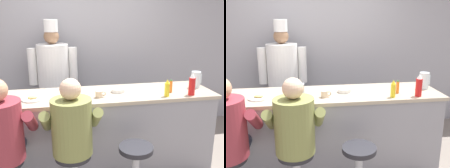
{
  "view_description": "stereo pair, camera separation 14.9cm",
  "coord_description": "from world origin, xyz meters",
  "views": [
    {
      "loc": [
        -0.41,
        -2.59,
        1.93
      ],
      "look_at": [
        0.16,
        0.32,
        1.11
      ],
      "focal_mm": 42.0,
      "sensor_mm": 36.0,
      "label": 1
    },
    {
      "loc": [
        -0.26,
        -2.62,
        1.93
      ],
      "look_at": [
        0.16,
        0.32,
        1.11
      ],
      "focal_mm": 42.0,
      "sensor_mm": 36.0,
      "label": 2
    }
  ],
  "objects": [
    {
      "name": "ketchup_bottle_red",
      "position": [
        1.07,
        0.1,
        1.12
      ],
      "size": [
        0.07,
        0.07,
        0.27
      ],
      "color": "red",
      "rests_on": "diner_counter"
    },
    {
      "name": "coffee_mug_tan",
      "position": [
        -0.0,
        0.22,
        1.03
      ],
      "size": [
        0.12,
        0.08,
        0.08
      ],
      "color": "beige",
      "rests_on": "diner_counter"
    },
    {
      "name": "water_pitcher_clear",
      "position": [
        1.27,
        0.39,
        1.1
      ],
      "size": [
        0.14,
        0.12,
        0.21
      ],
      "color": "silver",
      "rests_on": "diner_counter"
    },
    {
      "name": "cook_in_whites_near",
      "position": [
        -0.53,
        1.33,
        1.01
      ],
      "size": [
        0.72,
        0.46,
        1.83
      ],
      "color": "#232328",
      "rests_on": "ground_plane"
    },
    {
      "name": "napkin_dispenser_chrome",
      "position": [
        -0.29,
        0.35,
        1.06
      ],
      "size": [
        0.12,
        0.07,
        0.13
      ],
      "color": "silver",
      "rests_on": "diner_counter"
    },
    {
      "name": "hot_sauce_bottle_orange",
      "position": [
        0.87,
        0.24,
        1.07
      ],
      "size": [
        0.04,
        0.04,
        0.15
      ],
      "color": "orange",
      "rests_on": "diner_counter"
    },
    {
      "name": "mustard_bottle_yellow",
      "position": [
        0.76,
        0.11,
        1.09
      ],
      "size": [
        0.06,
        0.06,
        0.2
      ],
      "color": "yellow",
      "rests_on": "diner_counter"
    },
    {
      "name": "empty_stool_round",
      "position": [
        0.29,
        -0.29,
        0.41
      ],
      "size": [
        0.35,
        0.35,
        0.61
      ],
      "color": "#B2B5BA",
      "rests_on": "ground_plane"
    },
    {
      "name": "wall_back",
      "position": [
        0.0,
        1.65,
        1.35
      ],
      "size": [
        10.0,
        0.06,
        2.7
      ],
      "color": "#99999E",
      "rests_on": "ground_plane"
    },
    {
      "name": "cereal_bowl",
      "position": [
        0.25,
        0.38,
        1.02
      ],
      "size": [
        0.16,
        0.16,
        0.05
      ],
      "color": "white",
      "rests_on": "diner_counter"
    },
    {
      "name": "diner_seated_olive",
      "position": [
        -0.34,
        -0.25,
        0.83
      ],
      "size": [
        0.58,
        0.58,
        1.36
      ],
      "color": "#B2B5BA",
      "rests_on": "ground_plane"
    },
    {
      "name": "diner_counter",
      "position": [
        0.0,
        0.36,
        0.5
      ],
      "size": [
        2.8,
        0.72,
        0.99
      ],
      "color": "gray",
      "rests_on": "ground_plane"
    },
    {
      "name": "diner_seated_maroon",
      "position": [
        -0.98,
        -0.25,
        0.85
      ],
      "size": [
        0.61,
        0.6,
        1.38
      ],
      "color": "#B2B5BA",
      "rests_on": "ground_plane"
    },
    {
      "name": "breakfast_plate",
      "position": [
        -0.74,
        0.27,
        1.01
      ],
      "size": [
        0.24,
        0.24,
        0.05
      ],
      "color": "white",
      "rests_on": "diner_counter"
    }
  ]
}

